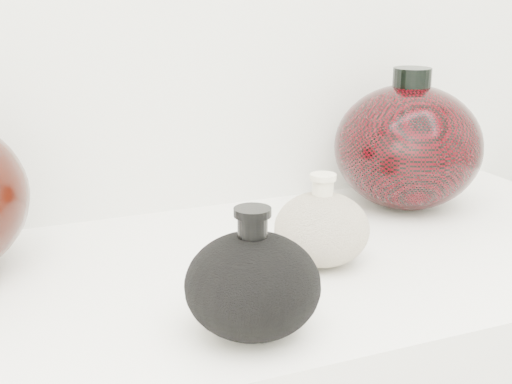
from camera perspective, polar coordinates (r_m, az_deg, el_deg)
name	(u,v)px	position (r m, az deg, el deg)	size (l,w,h in m)	color
black_gourd_vase	(253,284)	(0.72, -0.27, -7.39)	(0.18, 0.18, 0.13)	black
cream_gourd_vase	(322,228)	(0.89, 5.28, -2.90)	(0.12, 0.12, 0.12)	beige
right_round_pot	(408,146)	(1.12, 12.05, 3.61)	(0.29, 0.29, 0.22)	black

